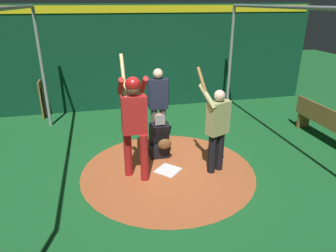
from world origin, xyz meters
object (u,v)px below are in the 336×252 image
object	(u,v)px
umpire	(158,102)
bat_rack	(43,99)
visitor	(217,126)
batter	(134,118)
bench	(324,122)
home_plate	(168,170)
catcher	(159,139)

from	to	relation	value
umpire	bat_rack	bearing A→B (deg)	-131.27
umpire	visitor	distance (m)	1.72
batter	bench	distance (m)	4.65
umpire	visitor	bearing A→B (deg)	28.01
home_plate	batter	xyz separation A→B (m)	(0.07, -0.63, 1.18)
visitor	bench	distance (m)	3.16
umpire	batter	bearing A→B (deg)	-26.93
home_plate	visitor	xyz separation A→B (m)	(0.18, 0.89, 0.93)
batter	bench	size ratio (longest dim) A/B	1.23
home_plate	bat_rack	distance (m)	4.74
home_plate	umpire	size ratio (longest dim) A/B	0.24
batter	bench	world-z (taller)	batter
batter	bat_rack	distance (m)	4.49
visitor	bat_rack	distance (m)	5.44
umpire	visitor	size ratio (longest dim) A/B	0.87
bench	home_plate	bearing A→B (deg)	-81.27
catcher	bat_rack	world-z (taller)	bat_rack
umpire	catcher	bearing A→B (deg)	-10.06
bench	bat_rack	bearing A→B (deg)	-115.80
home_plate	bat_rack	size ratio (longest dim) A/B	0.40
visitor	bat_rack	size ratio (longest dim) A/B	1.91
home_plate	umpire	xyz separation A→B (m)	(-1.33, 0.09, 0.97)
batter	bat_rack	bearing A→B (deg)	-151.38
catcher	bench	size ratio (longest dim) A/B	0.54
batter	bat_rack	xyz separation A→B (m)	(-3.90, -2.13, -0.69)
catcher	visitor	bearing A→B (deg)	48.01
umpire	bench	xyz separation A→B (m)	(0.73, 3.83, -0.54)
batter	visitor	size ratio (longest dim) A/B	1.12
visitor	bench	bearing A→B (deg)	82.99
batter	umpire	world-z (taller)	batter
catcher	bench	bearing A→B (deg)	89.26
catcher	bat_rack	size ratio (longest dim) A/B	0.93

